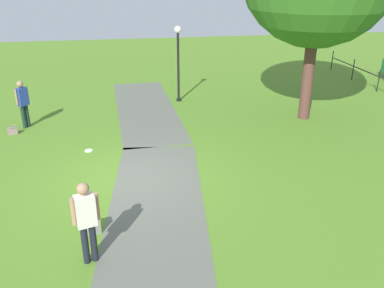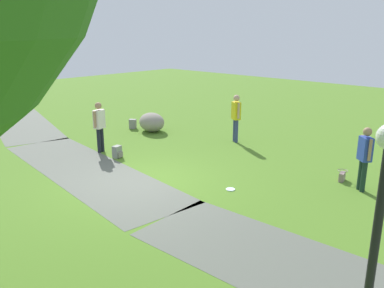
{
  "view_description": "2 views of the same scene",
  "coord_description": "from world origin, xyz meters",
  "px_view_note": "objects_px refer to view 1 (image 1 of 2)",
  "views": [
    {
      "loc": [
        9.91,
        -0.0,
        5.25
      ],
      "look_at": [
        0.47,
        1.63,
        1.11
      ],
      "focal_mm": 38.24,
      "sensor_mm": 36.0,
      "label": 1
    },
    {
      "loc": [
        -7.99,
        6.59,
        4.03
      ],
      "look_at": [
        -0.95,
        -0.93,
        1.09
      ],
      "focal_mm": 37.27,
      "sensor_mm": 36.0,
      "label": 2
    }
  ],
  "objects_px": {
    "woman_with_handbag": "(23,101)",
    "handbag_on_grass": "(13,130)",
    "spare_backpack_on_lawn": "(94,225)",
    "lamp_post": "(178,55)",
    "frisbee_on_grass": "(89,151)",
    "passerby_on_path": "(87,217)"
  },
  "relations": [
    {
      "from": "woman_with_handbag",
      "to": "handbag_on_grass",
      "type": "relative_size",
      "value": 5.03
    },
    {
      "from": "spare_backpack_on_lawn",
      "to": "woman_with_handbag",
      "type": "bearing_deg",
      "value": -158.91
    },
    {
      "from": "lamp_post",
      "to": "handbag_on_grass",
      "type": "xyz_separation_m",
      "value": [
        2.84,
        -6.14,
        -1.81
      ]
    },
    {
      "from": "frisbee_on_grass",
      "to": "handbag_on_grass",
      "type": "bearing_deg",
      "value": -125.29
    },
    {
      "from": "woman_with_handbag",
      "to": "frisbee_on_grass",
      "type": "relative_size",
      "value": 6.95
    },
    {
      "from": "passerby_on_path",
      "to": "frisbee_on_grass",
      "type": "xyz_separation_m",
      "value": [
        -5.34,
        -0.36,
        -0.99
      ]
    },
    {
      "from": "lamp_post",
      "to": "spare_backpack_on_lawn",
      "type": "relative_size",
      "value": 7.79
    },
    {
      "from": "lamp_post",
      "to": "frisbee_on_grass",
      "type": "xyz_separation_m",
      "value": [
        4.7,
        -3.51,
        -1.94
      ]
    },
    {
      "from": "frisbee_on_grass",
      "to": "passerby_on_path",
      "type": "bearing_deg",
      "value": 3.85
    },
    {
      "from": "passerby_on_path",
      "to": "handbag_on_grass",
      "type": "distance_m",
      "value": 7.85
    },
    {
      "from": "woman_with_handbag",
      "to": "frisbee_on_grass",
      "type": "bearing_deg",
      "value": 42.46
    },
    {
      "from": "woman_with_handbag",
      "to": "spare_backpack_on_lawn",
      "type": "height_order",
      "value": "woman_with_handbag"
    },
    {
      "from": "handbag_on_grass",
      "to": "passerby_on_path",
      "type": "bearing_deg",
      "value": 22.54
    },
    {
      "from": "woman_with_handbag",
      "to": "frisbee_on_grass",
      "type": "xyz_separation_m",
      "value": [
        2.51,
        2.29,
        -0.97
      ]
    },
    {
      "from": "passerby_on_path",
      "to": "frisbee_on_grass",
      "type": "bearing_deg",
      "value": -176.15
    },
    {
      "from": "woman_with_handbag",
      "to": "handbag_on_grass",
      "type": "xyz_separation_m",
      "value": [
        0.64,
        -0.34,
        -0.84
      ]
    },
    {
      "from": "woman_with_handbag",
      "to": "lamp_post",
      "type": "bearing_deg",
      "value": 110.7
    },
    {
      "from": "lamp_post",
      "to": "handbag_on_grass",
      "type": "bearing_deg",
      "value": -65.21
    },
    {
      "from": "passerby_on_path",
      "to": "lamp_post",
      "type": "bearing_deg",
      "value": 162.58
    },
    {
      "from": "passerby_on_path",
      "to": "handbag_on_grass",
      "type": "relative_size",
      "value": 5.12
    },
    {
      "from": "lamp_post",
      "to": "woman_with_handbag",
      "type": "xyz_separation_m",
      "value": [
        2.19,
        -5.8,
        -0.97
      ]
    },
    {
      "from": "lamp_post",
      "to": "passerby_on_path",
      "type": "relative_size",
      "value": 1.81
    }
  ]
}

